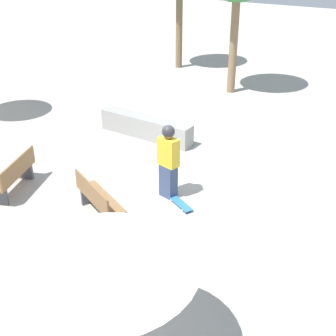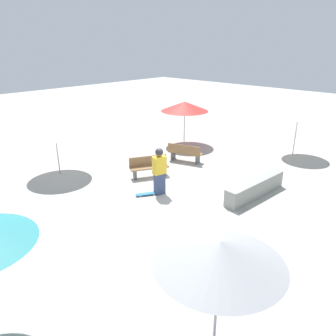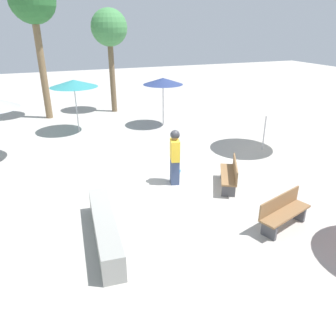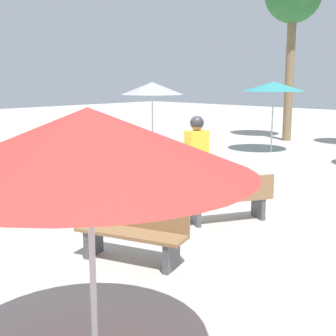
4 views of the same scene
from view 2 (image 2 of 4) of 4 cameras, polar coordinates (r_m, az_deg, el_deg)
ground_plane at (r=12.43m, az=2.55°, el=-4.03°), size 60.00×60.00×0.00m
skater_main at (r=11.85m, az=-1.51°, el=-0.29°), size 0.52×0.37×1.77m
skateboard at (r=12.10m, az=-3.76°, el=-4.50°), size 0.79×0.58×0.07m
concrete_ledge at (r=12.34m, az=14.92°, el=-3.37°), size 3.05×0.70×0.63m
bench_near at (r=13.62m, az=-3.34°, el=0.21°), size 1.62×1.15×0.85m
bench_far at (r=15.30m, az=2.95°, el=2.62°), size 0.91×1.66×0.85m
shade_umbrella_red at (r=17.65m, az=2.92°, el=10.68°), size 2.52×2.52×2.33m
shade_umbrella_grey at (r=5.40m, az=9.01°, el=-14.39°), size 2.16×2.16×2.39m
shade_umbrella_cream at (r=16.96m, az=21.78°, el=8.78°), size 2.15×2.15×2.25m
shade_umbrella_white at (r=14.18m, az=-19.18°, el=6.38°), size 2.54×2.54×2.17m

